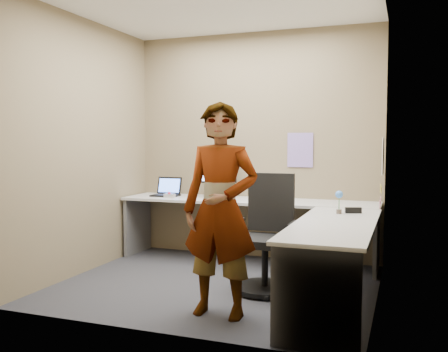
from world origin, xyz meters
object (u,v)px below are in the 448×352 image
at_px(desk, 270,222).
at_px(monitor, 218,173).
at_px(person, 220,210).
at_px(office_chair, 267,244).

height_order(desk, monitor, monitor).
relative_size(monitor, person, 0.24).
relative_size(office_chair, person, 0.63).
xyz_separation_m(desk, monitor, (-0.82, 0.68, 0.44)).
height_order(office_chair, person, person).
bearing_deg(monitor, desk, -60.79).
distance_m(desk, office_chair, 0.43).
bearing_deg(desk, office_chair, -79.88).
bearing_deg(person, desk, 85.87).
height_order(desk, person, person).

